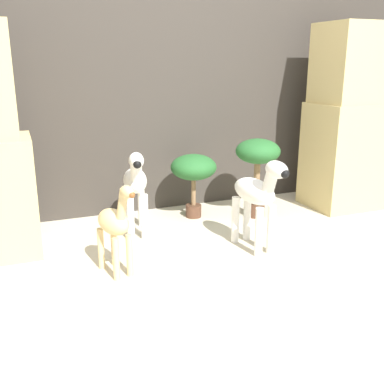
# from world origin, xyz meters

# --- Properties ---
(ground_plane) EXTENTS (14.00, 14.00, 0.00)m
(ground_plane) POSITION_xyz_m (0.00, 0.00, 0.00)
(ground_plane) COLOR beige
(wall_back) EXTENTS (6.40, 0.08, 2.20)m
(wall_back) POSITION_xyz_m (0.00, 1.25, 1.10)
(wall_back) COLOR #38332D
(wall_back) RESTS_ON ground_plane
(rock_pillar_right) EXTENTS (0.62, 0.47, 1.43)m
(rock_pillar_right) POSITION_xyz_m (1.36, 0.74, 0.69)
(rock_pillar_right) COLOR #D1B775
(rock_pillar_right) RESTS_ON ground_plane
(zebra_right) EXTENTS (0.20, 0.49, 0.60)m
(zebra_right) POSITION_xyz_m (0.22, 0.20, 0.36)
(zebra_right) COLOR white
(zebra_right) RESTS_ON ground_plane
(zebra_left) EXTENTS (0.22, 0.49, 0.60)m
(zebra_left) POSITION_xyz_m (-0.41, 0.72, 0.36)
(zebra_left) COLOR white
(zebra_left) RESTS_ON ground_plane
(giraffe_figurine) EXTENTS (0.20, 0.37, 0.54)m
(giraffe_figurine) POSITION_xyz_m (-0.67, 0.18, 0.29)
(giraffe_figurine) COLOR #E0C184
(giraffe_figurine) RESTS_ON ground_plane
(potted_palm_front) EXTENTS (0.33, 0.33, 0.60)m
(potted_palm_front) POSITION_xyz_m (0.53, 0.75, 0.46)
(potted_palm_front) COLOR #513323
(potted_palm_front) RESTS_ON ground_plane
(potted_palm_back) EXTENTS (0.34, 0.34, 0.48)m
(potted_palm_back) POSITION_xyz_m (0.08, 0.91, 0.37)
(potted_palm_back) COLOR #513323
(potted_palm_back) RESTS_ON ground_plane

